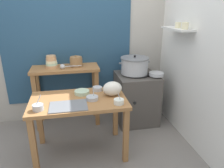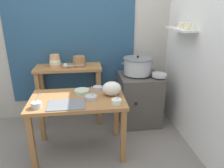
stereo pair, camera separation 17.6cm
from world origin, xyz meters
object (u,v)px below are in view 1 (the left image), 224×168
at_px(back_shelf_table, 66,82).
at_px(serving_tray, 68,106).
at_px(ladle, 63,67).
at_px(prep_bowl_4, 92,98).
at_px(prep_bowl_0, 97,89).
at_px(wide_pan, 156,74).
at_px(prep_bowl_1, 82,92).
at_px(bowl_stack_enamel, 51,62).
at_px(prep_bowl_2, 38,107).
at_px(clay_pot, 76,62).
at_px(prep_table, 79,108).
at_px(stove_block, 136,98).
at_px(prep_bowl_3, 119,101).
at_px(steamer_pot, 135,65).
at_px(plastic_bag, 112,89).

height_order(back_shelf_table, serving_tray, back_shelf_table).
xyz_separation_m(ladle, prep_bowl_4, (0.32, -0.72, -0.19)).
bearing_deg(prep_bowl_0, wide_pan, 15.92).
height_order(back_shelf_table, wide_pan, back_shelf_table).
relative_size(back_shelf_table, prep_bowl_0, 7.74).
bearing_deg(prep_bowl_1, bowl_stack_enamel, 120.88).
bearing_deg(bowl_stack_enamel, prep_bowl_2, -95.42).
height_order(clay_pot, ladle, clay_pot).
xyz_separation_m(prep_table, serving_tray, (-0.11, -0.17, 0.12)).
xyz_separation_m(stove_block, bowl_stack_enamel, (-1.23, 0.16, 0.59)).
relative_size(prep_bowl_2, prep_bowl_3, 1.13).
bearing_deg(prep_bowl_1, wide_pan, 16.66).
bearing_deg(wide_pan, stove_block, 148.44).
bearing_deg(serving_tray, prep_bowl_3, -4.86).
relative_size(prep_table, ladle, 3.71).
xyz_separation_m(steamer_pot, ladle, (-1.02, 0.02, 0.03)).
bearing_deg(prep_bowl_0, bowl_stack_enamel, 135.88).
bearing_deg(prep_bowl_0, plastic_bag, -50.48).
bearing_deg(wide_pan, bowl_stack_enamel, 168.34).
xyz_separation_m(serving_tray, plastic_bag, (0.52, 0.20, 0.08)).
distance_m(back_shelf_table, stove_block, 1.09).
xyz_separation_m(stove_block, prep_bowl_2, (-1.32, -0.82, 0.37)).
distance_m(plastic_bag, wide_pan, 0.86).
distance_m(bowl_stack_enamel, prep_bowl_1, 0.77).
bearing_deg(stove_block, clay_pot, 171.63).
xyz_separation_m(prep_bowl_0, prep_bowl_2, (-0.67, -0.41, 0.01)).
bearing_deg(prep_bowl_2, stove_block, 31.75).
xyz_separation_m(back_shelf_table, stove_block, (1.05, -0.13, -0.30)).
bearing_deg(prep_bowl_0, prep_bowl_4, -109.41).
height_order(wide_pan, prep_bowl_3, prep_bowl_3).
bearing_deg(clay_pot, serving_tray, -98.25).
bearing_deg(wide_pan, prep_bowl_3, -136.08).
height_order(bowl_stack_enamel, plastic_bag, bowl_stack_enamel).
distance_m(prep_table, prep_bowl_3, 0.50).
distance_m(clay_pot, prep_bowl_0, 0.62).
relative_size(stove_block, prep_bowl_2, 4.89).
relative_size(prep_table, steamer_pot, 2.36).
bearing_deg(plastic_bag, ladle, 131.67).
bearing_deg(bowl_stack_enamel, prep_bowl_0, -44.12).
height_order(steamer_pot, ladle, steamer_pot).
bearing_deg(prep_bowl_4, prep_table, 162.37).
bearing_deg(stove_block, serving_tray, -142.09).
bearing_deg(serving_tray, steamer_pot, 39.73).
height_order(steamer_pot, prep_bowl_4, steamer_pot).
relative_size(stove_block, wide_pan, 3.68).
bearing_deg(steamer_pot, prep_bowl_1, -148.63).
bearing_deg(clay_pot, prep_bowl_1, -87.02).
height_order(steamer_pot, prep_bowl_2, steamer_pot).
relative_size(back_shelf_table, steamer_pot, 2.06).
distance_m(steamer_pot, ladle, 1.03).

